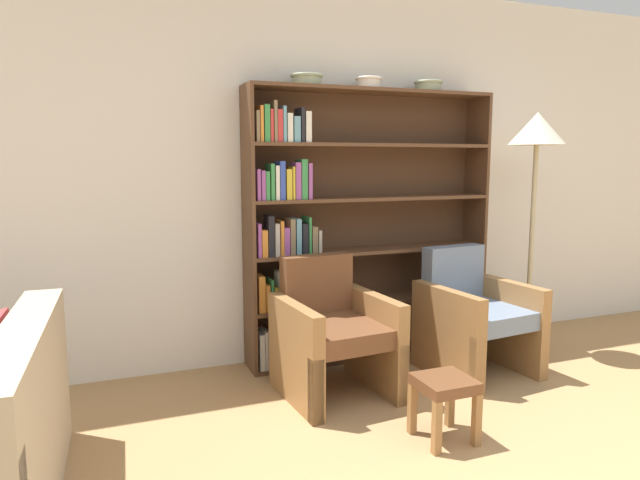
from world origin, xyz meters
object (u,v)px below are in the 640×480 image
(armchair_cushioned, at_px, (474,316))
(floor_lamp, at_px, (537,144))
(bookshelf, at_px, (345,231))
(bowl_slate, at_px, (368,82))
(armchair_leather, at_px, (332,333))
(bowl_olive, at_px, (307,79))
(footstool, at_px, (444,392))
(bowl_cream, at_px, (428,86))

(armchair_cushioned, distance_m, floor_lamp, 1.38)
(bookshelf, height_order, bowl_slate, bowl_slate)
(armchair_leather, bearing_deg, bowl_olive, -98.40)
(bookshelf, relative_size, footstool, 5.79)
(floor_lamp, distance_m, footstool, 2.17)
(bookshelf, height_order, armchair_leather, bookshelf)
(bowl_slate, xyz_separation_m, bowl_cream, (0.50, 0.00, -0.00))
(bookshelf, xyz_separation_m, armchair_leather, (-0.34, -0.58, -0.56))
(armchair_leather, height_order, armchair_cushioned, same)
(floor_lamp, bearing_deg, armchair_leather, -173.66)
(bookshelf, height_order, bowl_cream, bowl_cream)
(bowl_cream, bearing_deg, bowl_olive, 180.00)
(bowl_cream, height_order, footstool, bowl_cream)
(bowl_slate, bearing_deg, bookshelf, 175.37)
(bowl_olive, distance_m, footstool, 2.24)
(bowl_olive, distance_m, floor_lamp, 1.77)
(armchair_cushioned, bearing_deg, bookshelf, -44.35)
(armchair_leather, distance_m, armchair_cushioned, 1.07)
(armchair_leather, bearing_deg, bowl_slate, -136.61)
(bowl_slate, relative_size, bowl_cream, 0.89)
(bowl_cream, xyz_separation_m, footstool, (-0.70, -1.36, -1.76))
(bowl_olive, height_order, footstool, bowl_olive)
(footstool, bearing_deg, armchair_leather, 111.39)
(bowl_olive, xyz_separation_m, armchair_leather, (-0.04, -0.57, -1.63))
(floor_lamp, bearing_deg, bowl_slate, 162.77)
(bowl_olive, xyz_separation_m, footstool, (0.27, -1.36, -1.76))
(floor_lamp, bearing_deg, bookshelf, 164.24)
(armchair_leather, xyz_separation_m, armchair_cushioned, (1.07, -0.00, 0.00))
(bookshelf, bearing_deg, bowl_olive, -177.45)
(armchair_leather, bearing_deg, armchair_cushioned, 175.38)
(bookshelf, xyz_separation_m, bowl_cream, (0.66, -0.01, 1.07))
(bookshelf, xyz_separation_m, bowl_olive, (-0.30, -0.01, 1.07))
(bookshelf, distance_m, bowl_slate, 1.08)
(bowl_olive, bearing_deg, armchair_leather, -93.79)
(bowl_slate, bearing_deg, armchair_cushioned, -45.16)
(bowl_slate, distance_m, armchair_cushioned, 1.82)
(bowl_olive, distance_m, bowl_cream, 0.97)
(floor_lamp, height_order, footstool, floor_lamp)
(bowl_olive, xyz_separation_m, bowl_cream, (0.97, 0.00, 0.00))
(armchair_leather, height_order, footstool, armchair_leather)
(bookshelf, relative_size, bowl_slate, 10.28)
(bookshelf, xyz_separation_m, footstool, (-0.03, -1.37, -0.69))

